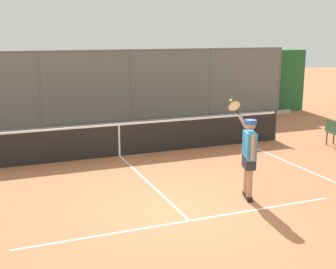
% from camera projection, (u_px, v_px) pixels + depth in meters
% --- Properties ---
extents(ground_plane, '(60.00, 60.00, 0.00)m').
position_uv_depth(ground_plane, '(179.00, 211.00, 9.06)').
color(ground_plane, '#B76B42').
extents(court_line_markings, '(8.45, 9.13, 0.01)m').
position_uv_depth(court_line_markings, '(198.00, 228.00, 8.28)').
color(court_line_markings, white).
rests_on(court_line_markings, ground).
extents(fence_backdrop, '(20.17, 1.37, 2.91)m').
position_uv_depth(fence_backdrop, '(84.00, 90.00, 17.34)').
color(fence_backdrop, slate).
rests_on(fence_backdrop, ground).
extents(tennis_net, '(10.86, 0.09, 1.07)m').
position_uv_depth(tennis_net, '(119.00, 139.00, 13.03)').
color(tennis_net, '#2D2D2D').
rests_on(tennis_net, ground).
extents(tennis_player, '(0.45, 1.44, 2.04)m').
position_uv_depth(tennis_player, '(249.00, 152.00, 9.57)').
color(tennis_player, black).
rests_on(tennis_player, ground).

